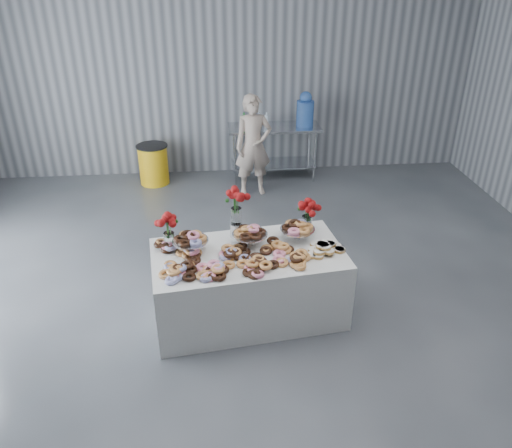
% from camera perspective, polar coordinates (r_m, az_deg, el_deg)
% --- Properties ---
extents(ground, '(9.00, 9.00, 0.00)m').
position_cam_1_polar(ground, '(5.04, 0.18, -13.32)').
color(ground, '#3A3D42').
rests_on(ground, ground).
extents(room_walls, '(8.04, 9.04, 4.02)m').
position_cam_1_polar(room_walls, '(3.88, -4.08, 17.75)').
color(room_walls, gray).
rests_on(room_walls, ground).
extents(display_table, '(2.01, 1.23, 0.75)m').
position_cam_1_polar(display_table, '(5.16, -0.87, -6.85)').
color(display_table, white).
rests_on(display_table, ground).
extents(prep_table, '(1.50, 0.60, 0.90)m').
position_cam_1_polar(prep_table, '(8.37, 2.06, 9.27)').
color(prep_table, silver).
rests_on(prep_table, ground).
extents(donut_mounds, '(1.89, 1.02, 0.09)m').
position_cam_1_polar(donut_mounds, '(4.89, -0.86, -3.16)').
color(donut_mounds, tan).
rests_on(donut_mounds, display_table).
extents(cake_stand_left, '(0.36, 0.36, 0.17)m').
position_cam_1_polar(cake_stand_left, '(4.95, -7.52, -1.73)').
color(cake_stand_left, silver).
rests_on(cake_stand_left, display_table).
extents(cake_stand_mid, '(0.36, 0.36, 0.17)m').
position_cam_1_polar(cake_stand_mid, '(5.02, -0.70, -1.00)').
color(cake_stand_mid, silver).
rests_on(cake_stand_mid, display_table).
extents(cake_stand_right, '(0.36, 0.36, 0.17)m').
position_cam_1_polar(cake_stand_right, '(5.13, 4.77, -0.40)').
color(cake_stand_right, silver).
rests_on(cake_stand_right, display_table).
extents(danish_pile, '(0.48, 0.48, 0.11)m').
position_cam_1_polar(danish_pile, '(4.99, 7.93, -2.64)').
color(danish_pile, white).
rests_on(danish_pile, display_table).
extents(bouquet_left, '(0.26, 0.26, 0.42)m').
position_cam_1_polar(bouquet_left, '(4.95, -10.05, 0.17)').
color(bouquet_left, white).
rests_on(bouquet_left, display_table).
extents(bouquet_right, '(0.26, 0.26, 0.42)m').
position_cam_1_polar(bouquet_right, '(5.23, 5.94, 2.04)').
color(bouquet_right, white).
rests_on(bouquet_right, display_table).
extents(bouquet_center, '(0.26, 0.26, 0.57)m').
position_cam_1_polar(bouquet_center, '(5.07, -2.29, 2.32)').
color(bouquet_center, silver).
rests_on(bouquet_center, display_table).
extents(water_jug, '(0.28, 0.28, 0.55)m').
position_cam_1_polar(water_jug, '(8.29, 5.64, 12.80)').
color(water_jug, '#427AE0').
rests_on(water_jug, prep_table).
extents(drink_bottles, '(0.54, 0.08, 0.27)m').
position_cam_1_polar(drink_bottles, '(8.12, -0.09, 11.75)').
color(drink_bottles, '#268C33').
rests_on(drink_bottles, prep_table).
extents(person, '(0.62, 0.45, 1.57)m').
position_cam_1_polar(person, '(7.73, -0.31, 8.93)').
color(person, '#CC8C93').
rests_on(person, ground).
extents(trash_barrel, '(0.51, 0.51, 0.66)m').
position_cam_1_polar(trash_barrel, '(8.42, -11.63, 6.70)').
color(trash_barrel, gold).
rests_on(trash_barrel, ground).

